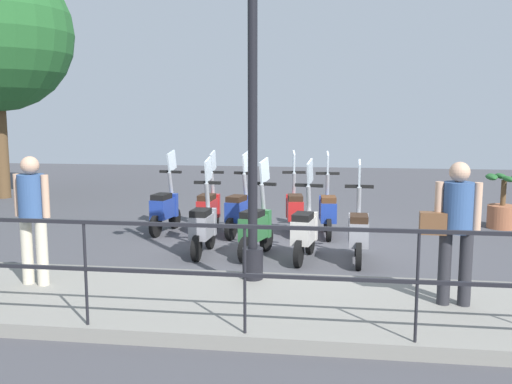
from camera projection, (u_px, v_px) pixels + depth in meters
The scene contains 16 objects.
ground_plane at pixel (284, 247), 9.65m from camera, with size 28.00×28.00×0.00m, color #424247.
promenade_walkway at pixel (259, 304), 6.55m from camera, with size 2.20×20.00×0.15m.
fence_railing at pixel (245, 257), 5.40m from camera, with size 0.04×16.03×1.07m.
lamp_post_near at pixel (253, 134), 7.04m from camera, with size 0.26×0.90×4.18m.
pedestrian_with_bag at pixel (455, 222), 6.19m from camera, with size 0.33×0.65×1.59m.
pedestrian_distant at pixel (32, 210), 6.94m from camera, with size 0.37×0.49×1.59m.
potted_palm at pixel (503, 206), 11.14m from camera, with size 1.06×0.66×1.05m.
scooter_near_0 at pixel (358, 231), 8.58m from camera, with size 1.23×0.44×1.54m.
scooter_near_1 at pixel (305, 229), 8.71m from camera, with size 1.23×0.47×1.54m.
scooter_near_2 at pixel (256, 227), 8.92m from camera, with size 1.21×0.53×1.54m.
scooter_near_3 at pixel (203, 225), 9.05m from camera, with size 1.23×0.44×1.54m.
scooter_far_0 at pixel (328, 210), 10.41m from camera, with size 1.23×0.44×1.54m.
scooter_far_1 at pixel (295, 209), 10.59m from camera, with size 1.23×0.45×1.54m.
scooter_far_2 at pixel (240, 210), 10.47m from camera, with size 1.21×0.51×1.54m.
scooter_far_3 at pixel (209, 208), 10.63m from camera, with size 1.23×0.44×1.54m.
scooter_far_4 at pixel (165, 207), 10.71m from camera, with size 1.23×0.46×1.54m.
Camera 1 is at (-9.40, -0.83, 2.28)m, focal length 40.00 mm.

